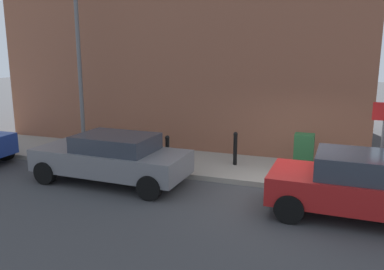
{
  "coord_description": "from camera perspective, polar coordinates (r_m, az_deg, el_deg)",
  "views": [
    {
      "loc": [
        -9.67,
        -0.89,
        3.68
      ],
      "look_at": [
        1.06,
        3.03,
        1.2
      ],
      "focal_mm": 37.22,
      "sensor_mm": 36.0,
      "label": 1
    }
  ],
  "objects": [
    {
      "name": "ground",
      "position": [
        10.39,
        13.98,
        -8.88
      ],
      "size": [
        80.0,
        80.0,
        0.0
      ],
      "primitive_type": "plane",
      "color": "#38383A"
    },
    {
      "name": "sidewalk",
      "position": [
        13.92,
        -10.42,
        -2.96
      ],
      "size": [
        2.64,
        30.0,
        0.15
      ],
      "primitive_type": "cube",
      "color": "gray",
      "rests_on": "ground"
    },
    {
      "name": "corner_building",
      "position": [
        17.59,
        0.92,
        15.6
      ],
      "size": [
        7.54,
        13.74,
        9.41
      ],
      "color": "brown",
      "rests_on": "ground"
    },
    {
      "name": "car_red",
      "position": [
        9.52,
        23.68,
        -6.67
      ],
      "size": [
        1.94,
        4.18,
        1.46
      ],
      "rotation": [
        0.0,
        0.0,
        1.55
      ],
      "color": "maroon",
      "rests_on": "ground"
    },
    {
      "name": "car_grey",
      "position": [
        11.28,
        -11.4,
        -3.14
      ],
      "size": [
        1.93,
        4.39,
        1.38
      ],
      "rotation": [
        0.0,
        0.0,
        1.54
      ],
      "color": "slate",
      "rests_on": "ground"
    },
    {
      "name": "utility_cabinet",
      "position": [
        11.96,
        15.7,
        -2.74
      ],
      "size": [
        0.46,
        0.61,
        1.15
      ],
      "color": "#1E4C28",
      "rests_on": "sidewalk"
    },
    {
      "name": "bollard_near_cabinet",
      "position": [
        12.35,
        6.22,
        -1.76
      ],
      "size": [
        0.14,
        0.14,
        1.04
      ],
      "color": "black",
      "rests_on": "sidewalk"
    },
    {
      "name": "bollard_far_kerb",
      "position": [
        11.82,
        -3.54,
        -2.35
      ],
      "size": [
        0.14,
        0.14,
        1.04
      ],
      "color": "black",
      "rests_on": "sidewalk"
    },
    {
      "name": "street_sign",
      "position": [
        10.77,
        25.76,
        0.22
      ],
      "size": [
        0.08,
        0.6,
        2.3
      ],
      "color": "#59595B",
      "rests_on": "sidewalk"
    },
    {
      "name": "lamppost",
      "position": [
        14.39,
        -15.87,
        10.29
      ],
      "size": [
        0.2,
        0.44,
        5.72
      ],
      "color": "#59595B",
      "rests_on": "sidewalk"
    }
  ]
}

